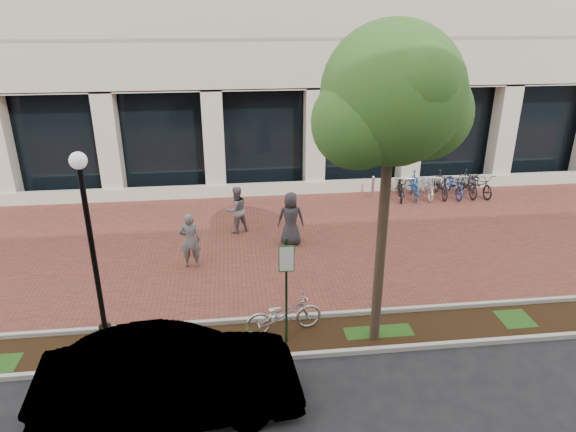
{
  "coord_description": "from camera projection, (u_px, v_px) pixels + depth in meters",
  "views": [
    {
      "loc": [
        -1.42,
        -15.08,
        7.11
      ],
      "look_at": [
        0.26,
        -0.8,
        1.22
      ],
      "focal_mm": 32.0,
      "sensor_mm": 36.0,
      "label": 1
    }
  ],
  "objects": [
    {
      "name": "bike_rack_cluster",
      "position": [
        441.0,
        185.0,
        20.49
      ],
      "size": [
        4.2,
        1.89,
        1.05
      ],
      "rotation": [
        0.0,
        0.0,
        -0.14
      ],
      "color": "black",
      "rests_on": "ground"
    },
    {
      "name": "pedestrian_left",
      "position": [
        190.0,
        240.0,
        14.81
      ],
      "size": [
        0.62,
        0.41,
        1.67
      ],
      "primitive_type": "imported",
      "rotation": [
        0.0,
        0.0,
        3.12
      ],
      "color": "#5D5D61",
      "rests_on": "ground"
    },
    {
      "name": "parking_sign",
      "position": [
        286.0,
        279.0,
        11.07
      ],
      "size": [
        0.34,
        0.07,
        2.62
      ],
      "rotation": [
        0.0,
        0.0,
        -0.04
      ],
      "color": "#133618",
      "rests_on": "ground"
    },
    {
      "name": "sedan_near_curb",
      "position": [
        171.0,
        379.0,
        9.4
      ],
      "size": [
        4.85,
        2.01,
        1.56
      ],
      "primitive_type": "imported",
      "rotation": [
        0.0,
        0.0,
        1.65
      ],
      "color": "#BABABF",
      "rests_on": "ground"
    },
    {
      "name": "planting_strip",
      "position": [
        299.0,
        337.0,
        11.88
      ],
      "size": [
        40.0,
        1.5,
        0.01
      ],
      "primitive_type": "cube",
      "color": "black",
      "rests_on": "ground"
    },
    {
      "name": "pedestrian_right",
      "position": [
        291.0,
        219.0,
        16.24
      ],
      "size": [
        0.91,
        0.64,
        1.74
      ],
      "primitive_type": "imported",
      "rotation": [
        0.0,
        0.0,
        3.03
      ],
      "color": "#28282D",
      "rests_on": "ground"
    },
    {
      "name": "curb_plaza_side",
      "position": [
        295.0,
        317.0,
        12.55
      ],
      "size": [
        40.0,
        0.12,
        0.12
      ],
      "primitive_type": "cube",
      "color": "#A8A79E",
      "rests_on": "ground"
    },
    {
      "name": "street_tree",
      "position": [
        394.0,
        104.0,
        9.85
      ],
      "size": [
        3.33,
        2.78,
        6.95
      ],
      "color": "#453327",
      "rests_on": "ground"
    },
    {
      "name": "lamppost",
      "position": [
        91.0,
        239.0,
        10.95
      ],
      "size": [
        0.36,
        0.36,
        4.42
      ],
      "color": "black",
      "rests_on": "ground"
    },
    {
      "name": "curb_street_side",
      "position": [
        304.0,
        355.0,
        11.17
      ],
      "size": [
        40.0,
        0.12,
        0.12
      ],
      "primitive_type": "cube",
      "color": "#A8A79E",
      "rests_on": "ground"
    },
    {
      "name": "bollard",
      "position": [
        373.0,
        187.0,
        20.39
      ],
      "size": [
        0.12,
        0.12,
        0.91
      ],
      "color": "#B9B8BD",
      "rests_on": "ground"
    },
    {
      "name": "ground",
      "position": [
        277.0,
        242.0,
        16.71
      ],
      "size": [
        120.0,
        120.0,
        0.0
      ],
      "primitive_type": "plane",
      "color": "black",
      "rests_on": "ground"
    },
    {
      "name": "locked_bicycle",
      "position": [
        284.0,
        314.0,
        11.92
      ],
      "size": [
        1.91,
        0.95,
        0.96
      ],
      "primitive_type": "imported",
      "rotation": [
        0.0,
        0.0,
        1.75
      ],
      "color": "#B2B3B7",
      "rests_on": "ground"
    },
    {
      "name": "brick_plaza",
      "position": [
        277.0,
        241.0,
        16.71
      ],
      "size": [
        40.0,
        9.0,
        0.01
      ],
      "primitive_type": "cube",
      "color": "brown",
      "rests_on": "ground"
    },
    {
      "name": "pedestrian_mid",
      "position": [
        236.0,
        210.0,
        17.13
      ],
      "size": [
        0.97,
        0.89,
        1.62
      ],
      "primitive_type": "imported",
      "rotation": [
        0.0,
        0.0,
        3.59
      ],
      "color": "slate",
      "rests_on": "ground"
    }
  ]
}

